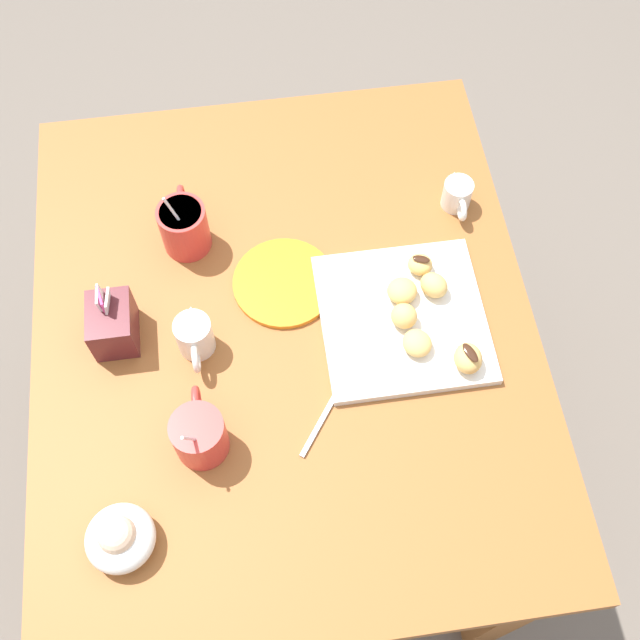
% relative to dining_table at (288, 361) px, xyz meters
% --- Properties ---
extents(ground_plane, '(8.00, 8.00, 0.00)m').
position_rel_dining_table_xyz_m(ground_plane, '(0.00, 0.00, -0.61)').
color(ground_plane, '#665B51').
extents(dining_table, '(1.00, 0.83, 0.75)m').
position_rel_dining_table_xyz_m(dining_table, '(0.00, 0.00, 0.00)').
color(dining_table, '#935628').
rests_on(dining_table, ground_plane).
extents(pastry_plate_square, '(0.27, 0.27, 0.02)m').
position_rel_dining_table_xyz_m(pastry_plate_square, '(-0.02, -0.20, 0.15)').
color(pastry_plate_square, silver).
rests_on(pastry_plate_square, dining_table).
extents(coffee_mug_red_left, '(0.12, 0.08, 0.13)m').
position_rel_dining_table_xyz_m(coffee_mug_red_left, '(-0.18, 0.15, 0.18)').
color(coffee_mug_red_left, red).
rests_on(coffee_mug_red_left, dining_table).
extents(coffee_mug_red_right, '(0.12, 0.08, 0.14)m').
position_rel_dining_table_xyz_m(coffee_mug_red_right, '(0.19, 0.15, 0.19)').
color(coffee_mug_red_right, red).
rests_on(coffee_mug_red_right, dining_table).
extents(cream_pitcher_white, '(0.10, 0.06, 0.07)m').
position_rel_dining_table_xyz_m(cream_pitcher_white, '(-0.02, 0.15, 0.18)').
color(cream_pitcher_white, silver).
rests_on(cream_pitcher_white, dining_table).
extents(sugar_caddy, '(0.09, 0.07, 0.11)m').
position_rel_dining_table_xyz_m(sugar_caddy, '(0.02, 0.27, 0.18)').
color(sugar_caddy, '#561E23').
rests_on(sugar_caddy, dining_table).
extents(ice_cream_bowl, '(0.10, 0.10, 0.08)m').
position_rel_dining_table_xyz_m(ice_cream_bowl, '(-0.32, 0.27, 0.17)').
color(ice_cream_bowl, silver).
rests_on(ice_cream_bowl, dining_table).
extents(chocolate_sauce_pitcher, '(0.09, 0.05, 0.06)m').
position_rel_dining_table_xyz_m(chocolate_sauce_pitcher, '(0.20, -0.33, 0.17)').
color(chocolate_sauce_pitcher, silver).
rests_on(chocolate_sauce_pitcher, dining_table).
extents(saucer_orange_left, '(0.17, 0.17, 0.01)m').
position_rel_dining_table_xyz_m(saucer_orange_left, '(0.08, -0.01, 0.14)').
color(saucer_orange_left, orange).
rests_on(saucer_orange_left, dining_table).
extents(loose_spoon_near_saucer, '(0.14, 0.10, 0.01)m').
position_rel_dining_table_xyz_m(loose_spoon_near_saucer, '(-0.14, -0.06, 0.14)').
color(loose_spoon_near_saucer, silver).
rests_on(loose_spoon_near_saucer, dining_table).
extents(beignet_0, '(0.06, 0.06, 0.04)m').
position_rel_dining_table_xyz_m(beignet_0, '(-0.03, -0.19, 0.17)').
color(beignet_0, '#E5B260').
rests_on(beignet_0, pastry_plate_square).
extents(beignet_1, '(0.06, 0.06, 0.04)m').
position_rel_dining_table_xyz_m(beignet_1, '(0.02, -0.25, 0.17)').
color(beignet_1, '#E5B260').
rests_on(beignet_1, pastry_plate_square).
extents(beignet_2, '(0.06, 0.06, 0.03)m').
position_rel_dining_table_xyz_m(beignet_2, '(0.02, -0.20, 0.17)').
color(beignet_2, '#E5B260').
rests_on(beignet_2, pastry_plate_square).
extents(beignet_3, '(0.06, 0.06, 0.03)m').
position_rel_dining_table_xyz_m(beignet_3, '(-0.08, -0.21, 0.17)').
color(beignet_3, '#E5B260').
rests_on(beignet_3, pastry_plate_square).
extents(beignet_4, '(0.06, 0.06, 0.03)m').
position_rel_dining_table_xyz_m(beignet_4, '(0.07, -0.24, 0.17)').
color(beignet_4, '#E5B260').
rests_on(beignet_4, pastry_plate_square).
extents(chocolate_drizzle_4, '(0.02, 0.03, 0.00)m').
position_rel_dining_table_xyz_m(chocolate_drizzle_4, '(0.07, -0.24, 0.19)').
color(chocolate_drizzle_4, '#381E11').
rests_on(chocolate_drizzle_4, beignet_4).
extents(beignet_5, '(0.06, 0.05, 0.04)m').
position_rel_dining_table_xyz_m(beignet_5, '(-0.11, -0.28, 0.17)').
color(beignet_5, '#E5B260').
rests_on(beignet_5, pastry_plate_square).
extents(chocolate_drizzle_5, '(0.04, 0.03, 0.00)m').
position_rel_dining_table_xyz_m(chocolate_drizzle_5, '(-0.11, -0.28, 0.19)').
color(chocolate_drizzle_5, '#381E11').
rests_on(chocolate_drizzle_5, beignet_5).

